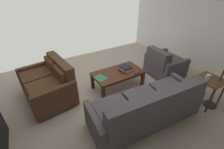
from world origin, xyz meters
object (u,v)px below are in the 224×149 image
object	(u,v)px
sofa_main	(148,107)
loose_magazine	(101,78)
loveseat_near	(49,84)
coffee_table	(118,74)
tv_remote	(137,72)
coffee_mug	(208,77)
book_stack	(125,68)
armchair_side	(164,64)
end_table	(209,84)

from	to	relation	value
sofa_main	loose_magazine	world-z (taller)	sofa_main
loveseat_near	coffee_table	bearing A→B (deg)	163.19
loveseat_near	loose_magazine	size ratio (longest dim) A/B	5.23
sofa_main	tv_remote	bearing A→B (deg)	-118.98
sofa_main	coffee_table	size ratio (longest dim) A/B	1.78
coffee_mug	sofa_main	bearing A→B (deg)	-8.11
sofa_main	book_stack	world-z (taller)	sofa_main
loveseat_near	loose_magazine	xyz separation A→B (m)	(-1.02, 0.47, 0.07)
armchair_side	coffee_mug	xyz separation A→B (m)	(0.17, 1.22, 0.32)
end_table	tv_remote	bearing A→B (deg)	-53.35
sofa_main	loose_magazine	distance (m)	1.22
coffee_table	tv_remote	world-z (taller)	tv_remote
coffee_table	loose_magazine	size ratio (longest dim) A/B	4.48
sofa_main	end_table	bearing A→B (deg)	170.58
coffee_table	armchair_side	size ratio (longest dim) A/B	1.28
coffee_table	end_table	distance (m)	1.90
sofa_main	tv_remote	xyz separation A→B (m)	(-0.52, -0.94, 0.08)
armchair_side	coffee_table	bearing A→B (deg)	-7.28
armchair_side	end_table	bearing A→B (deg)	84.74
coffee_mug	loose_magazine	xyz separation A→B (m)	(1.67, -1.37, -0.23)
loveseat_near	book_stack	xyz separation A→B (m)	(-1.67, 0.47, 0.12)
coffee_mug	loose_magazine	size ratio (longest dim) A/B	0.39
loveseat_near	tv_remote	xyz separation A→B (m)	(-1.86, 0.71, 0.07)
sofa_main	book_stack	distance (m)	1.23
loveseat_near	coffee_mug	xyz separation A→B (m)	(-2.68, 1.84, 0.30)
sofa_main	armchair_side	bearing A→B (deg)	-145.86
sofa_main	tv_remote	distance (m)	1.08
end_table	tv_remote	distance (m)	1.47
end_table	coffee_mug	world-z (taller)	coffee_mug
end_table	loose_magazine	size ratio (longest dim) A/B	2.33
book_stack	loose_magazine	xyz separation A→B (m)	(0.65, 0.00, -0.05)
coffee_table	end_table	world-z (taller)	end_table
loveseat_near	loose_magazine	bearing A→B (deg)	155.23
loose_magazine	sofa_main	bearing A→B (deg)	93.87
coffee_mug	coffee_table	bearing A→B (deg)	-49.33
coffee_table	armchair_side	world-z (taller)	armchair_side
armchair_side	book_stack	size ratio (longest dim) A/B	3.13
coffee_mug	book_stack	distance (m)	1.72
loveseat_near	sofa_main	bearing A→B (deg)	129.05
armchair_side	loose_magazine	distance (m)	1.84
coffee_table	loose_magazine	bearing A→B (deg)	2.48
sofa_main	coffee_mug	size ratio (longest dim) A/B	20.71
book_stack	tv_remote	world-z (taller)	book_stack
sofa_main	coffee_table	world-z (taller)	sofa_main
sofa_main	armchair_side	distance (m)	1.83
coffee_table	book_stack	distance (m)	0.22
loveseat_near	armchair_side	world-z (taller)	loveseat_near
armchair_side	coffee_mug	distance (m)	1.27
loveseat_near	armchair_side	distance (m)	2.92
sofa_main	armchair_side	xyz separation A→B (m)	(-1.51, -1.03, -0.02)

